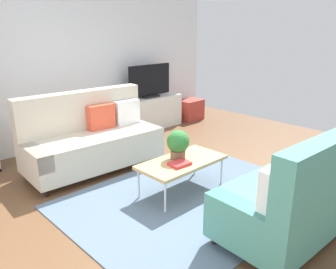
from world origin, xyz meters
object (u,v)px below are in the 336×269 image
at_px(tv_console, 150,113).
at_px(tv, 150,82).
at_px(storage_trunk, 190,110).
at_px(potted_plant, 178,143).
at_px(vase_0, 124,96).
at_px(couch_green, 306,190).
at_px(table_book_0, 180,164).
at_px(couch_beige, 92,139).
at_px(coffee_table, 182,163).
at_px(bottle_0, 135,96).

distance_m(tv_console, tv, 0.63).
xyz_separation_m(tv, storage_trunk, (1.10, -0.08, -0.73)).
relative_size(tv_console, storage_trunk, 2.69).
bearing_deg(potted_plant, vase_0, 68.07).
bearing_deg(couch_green, potted_plant, 103.08).
bearing_deg(table_book_0, vase_0, 66.73).
relative_size(couch_beige, potted_plant, 5.35).
bearing_deg(couch_beige, tv_console, -150.23).
relative_size(potted_plant, table_book_0, 1.51).
xyz_separation_m(coffee_table, potted_plant, (0.01, 0.08, 0.23)).
height_order(couch_green, bottle_0, couch_green).
height_order(tv_console, tv, tv).
relative_size(tv, potted_plant, 2.76).
relative_size(couch_beige, bottle_0, 10.83).
relative_size(couch_green, storage_trunk, 3.73).
height_order(storage_trunk, potted_plant, potted_plant).
bearing_deg(bottle_0, coffee_table, -115.92).
distance_m(coffee_table, potted_plant, 0.24).
relative_size(couch_green, table_book_0, 8.09).
distance_m(couch_beige, couch_green, 2.92).
xyz_separation_m(couch_beige, tv_console, (1.92, 0.97, -0.13)).
bearing_deg(tv, storage_trunk, -4.16).
relative_size(storage_trunk, bottle_0, 2.90).
xyz_separation_m(tv, potted_plant, (-1.53, -2.29, -0.33)).
xyz_separation_m(couch_beige, storage_trunk, (3.02, 0.87, -0.23)).
bearing_deg(tv_console, coffee_table, -122.83).
bearing_deg(potted_plant, tv_console, 56.46).
distance_m(table_book_0, vase_0, 2.76).
distance_m(storage_trunk, vase_0, 1.76).
distance_m(tv_console, potted_plant, 2.78).
bearing_deg(coffee_table, table_book_0, -146.44).
bearing_deg(tv_console, storage_trunk, -5.19).
bearing_deg(tv, vase_0, 173.12).
bearing_deg(tv, tv_console, 90.00).
xyz_separation_m(coffee_table, storage_trunk, (2.64, 2.29, -0.17)).
xyz_separation_m(tv, vase_0, (-0.58, 0.07, -0.22)).
relative_size(couch_green, tv_console, 1.39).
bearing_deg(bottle_0, table_book_0, -117.49).
relative_size(tv, vase_0, 5.28).
bearing_deg(vase_0, table_book_0, -113.27).
bearing_deg(coffee_table, bottle_0, 64.08).
bearing_deg(tv_console, vase_0, 175.07).
height_order(table_book_0, vase_0, vase_0).
xyz_separation_m(potted_plant, table_book_0, (-0.13, -0.16, -0.18)).
bearing_deg(couch_beige, coffee_table, 107.99).
height_order(couch_green, potted_plant, couch_green).
relative_size(tv_console, tv, 1.40).
bearing_deg(coffee_table, tv, 56.95).
height_order(couch_beige, tv, tv).
distance_m(couch_green, vase_0, 3.93).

